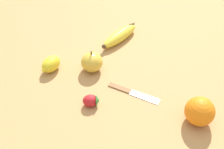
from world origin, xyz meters
TOP-DOWN VIEW (x-y plane):
  - ground_plane at (0.00, 0.00)m, footprint 3.00×3.00m
  - banana at (0.04, -0.09)m, footprint 0.13×0.18m
  - orange at (-0.24, 0.23)m, footprint 0.08×0.08m
  - strawberry at (0.06, 0.24)m, footprint 0.06×0.05m
  - apple at (0.10, 0.09)m, footprint 0.07×0.07m
  - lemon at (0.23, 0.12)m, footprint 0.07×0.08m
  - paring_knife at (-0.04, 0.17)m, footprint 0.16×0.06m

SIDE VIEW (x-z plane):
  - ground_plane at x=0.00m, z-range 0.00..0.00m
  - paring_knife at x=-0.04m, z-range 0.00..0.01m
  - strawberry at x=0.06m, z-range 0.00..0.04m
  - banana at x=0.04m, z-range 0.00..0.04m
  - lemon at x=0.23m, z-range 0.00..0.05m
  - apple at x=0.10m, z-range -0.01..0.07m
  - orange at x=-0.24m, z-range 0.00..0.08m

